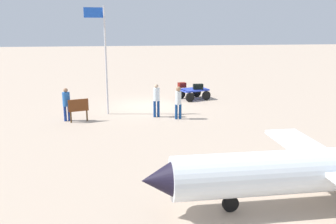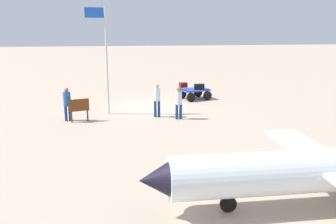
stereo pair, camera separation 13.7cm
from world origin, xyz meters
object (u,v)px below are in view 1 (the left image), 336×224
object	(u,v)px
airplane_near	(323,169)
flagpole	(103,52)
worker_supervisor	(66,102)
signboard	(78,107)
luggage_cart	(193,92)
suitcase_maroon	(182,85)
suitcase_olive	(198,87)
worker_lead	(178,100)
worker_trailing	(156,98)

from	to	relation	value
airplane_near	flagpole	bearing A→B (deg)	-61.08
worker_supervisor	signboard	xyz separation A→B (m)	(-0.60, 0.26, -0.24)
luggage_cart	worker_supervisor	size ratio (longest dim) A/B	1.26
suitcase_maroon	signboard	bearing A→B (deg)	40.79
luggage_cart	worker_supervisor	world-z (taller)	worker_supervisor
suitcase_olive	worker_supervisor	distance (m)	8.72
flagpole	suitcase_maroon	bearing A→B (deg)	-141.44
flagpole	suitcase_olive	bearing A→B (deg)	-152.52
worker_lead	flagpole	distance (m)	4.69
flagpole	airplane_near	bearing A→B (deg)	118.92
suitcase_olive	worker_lead	world-z (taller)	worker_lead
suitcase_olive	worker_trailing	bearing A→B (deg)	52.11
suitcase_olive	airplane_near	bearing A→B (deg)	91.23
worker_lead	airplane_near	world-z (taller)	airplane_near
worker_supervisor	suitcase_maroon	bearing A→B (deg)	-143.22
luggage_cart	worker_lead	distance (m)	5.11
worker_lead	airplane_near	bearing A→B (deg)	103.97
signboard	suitcase_olive	bearing A→B (deg)	-147.88
luggage_cart	worker_trailing	world-z (taller)	worker_trailing
suitcase_maroon	luggage_cart	bearing A→B (deg)	132.72
suitcase_olive	signboard	xyz separation A→B (m)	(7.06, 4.43, -0.10)
luggage_cart	suitcase_olive	world-z (taller)	suitcase_olive
suitcase_maroon	worker_supervisor	xyz separation A→B (m)	(6.76, 5.06, 0.15)
airplane_near	worker_lead	bearing A→B (deg)	-76.03
suitcase_olive	worker_supervisor	world-z (taller)	worker_supervisor
suitcase_olive	suitcase_maroon	bearing A→B (deg)	-44.56
suitcase_maroon	suitcase_olive	bearing A→B (deg)	135.44
suitcase_maroon	flagpole	distance (m)	6.72
worker_lead	worker_trailing	size ratio (longest dim) A/B	0.97
suitcase_maroon	worker_trailing	bearing A→B (deg)	65.62
luggage_cart	airplane_near	world-z (taller)	airplane_near
worker_trailing	suitcase_olive	bearing A→B (deg)	-127.89
airplane_near	signboard	xyz separation A→B (m)	(7.36, -9.56, -0.27)
flagpole	signboard	distance (m)	3.24
suitcase_maroon	worker_supervisor	world-z (taller)	worker_supervisor
suitcase_maroon	worker_lead	xyz separation A→B (m)	(1.15, 5.45, 0.13)
luggage_cart	suitcase_olive	distance (m)	0.50
worker_supervisor	airplane_near	bearing A→B (deg)	129.04
suitcase_maroon	worker_lead	size ratio (longest dim) A/B	0.33
luggage_cart	worker_supervisor	xyz separation A→B (m)	(7.40, 4.37, 0.51)
luggage_cart	flagpole	distance (m)	6.99
luggage_cart	flagpole	size ratio (longest dim) A/B	0.37
worker_lead	worker_supervisor	xyz separation A→B (m)	(5.62, -0.39, 0.02)
suitcase_maroon	worker_lead	world-z (taller)	worker_lead
luggage_cart	suitcase_olive	size ratio (longest dim) A/B	3.38
luggage_cart	worker_trailing	distance (m)	5.09
suitcase_maroon	worker_trailing	xyz separation A→B (m)	(2.21, 4.88, 0.17)
worker_supervisor	signboard	world-z (taller)	worker_supervisor
worker_lead	signboard	distance (m)	5.02
suitcase_maroon	worker_lead	distance (m)	5.57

